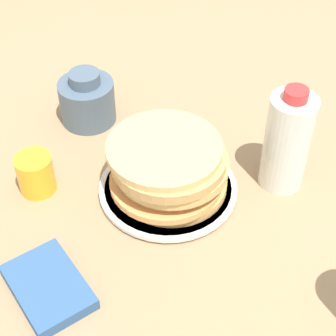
{
  "coord_description": "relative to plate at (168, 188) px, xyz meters",
  "views": [
    {
      "loc": [
        -0.62,
        0.1,
        0.68
      ],
      "look_at": [
        0.03,
        0.02,
        0.05
      ],
      "focal_mm": 60.0,
      "sensor_mm": 36.0,
      "label": 1
    }
  ],
  "objects": [
    {
      "name": "ground_plane",
      "position": [
        -0.03,
        -0.02,
        -0.01
      ],
      "size": [
        4.0,
        4.0,
        0.0
      ],
      "primitive_type": "plane",
      "color": "#9E7F5B"
    },
    {
      "name": "plate",
      "position": [
        0.0,
        0.0,
        0.0
      ],
      "size": [
        0.23,
        0.23,
        0.01
      ],
      "color": "silver",
      "rests_on": "ground_plane"
    },
    {
      "name": "pancake_stack",
      "position": [
        -0.0,
        -0.0,
        0.05
      ],
      "size": [
        0.2,
        0.2,
        0.09
      ],
      "color": "tan",
      "rests_on": "plate"
    },
    {
      "name": "juice_glass",
      "position": [
        0.04,
        0.22,
        0.03
      ],
      "size": [
        0.06,
        0.06,
        0.07
      ],
      "color": "yellow",
      "rests_on": "ground_plane"
    },
    {
      "name": "cream_jug",
      "position": [
        0.21,
        0.13,
        0.04
      ],
      "size": [
        0.1,
        0.1,
        0.11
      ],
      "color": "#4C6075",
      "rests_on": "ground_plane"
    },
    {
      "name": "water_bottle_near",
      "position": [
        0.0,
        -0.19,
        0.08
      ],
      "size": [
        0.08,
        0.08,
        0.19
      ],
      "color": "silver",
      "rests_on": "ground_plane"
    },
    {
      "name": "napkin",
      "position": [
        -0.17,
        0.19,
        0.0
      ],
      "size": [
        0.16,
        0.14,
        0.02
      ],
      "color": "#33598C",
      "rests_on": "ground_plane"
    }
  ]
}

